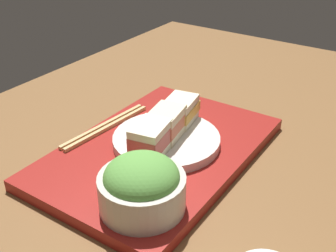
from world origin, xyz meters
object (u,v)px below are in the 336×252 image
(salad_bowl, at_px, (142,185))
(sandwich_far, at_px, (151,139))
(sandwich_middle, at_px, (166,123))
(chopsticks_pair, at_px, (106,126))
(sandwich_plate, at_px, (166,140))
(sandwich_near, at_px, (180,110))

(salad_bowl, bearing_deg, sandwich_far, -150.12)
(sandwich_middle, distance_m, chopsticks_pair, 0.14)
(salad_bowl, relative_size, chopsticks_pair, 0.59)
(sandwich_plate, distance_m, sandwich_middle, 0.03)
(chopsticks_pair, bearing_deg, salad_bowl, 53.74)
(sandwich_middle, xyz_separation_m, salad_bowl, (0.16, 0.07, -0.00))
(sandwich_near, height_order, sandwich_far, sandwich_far)
(sandwich_near, relative_size, sandwich_middle, 1.02)
(sandwich_middle, bearing_deg, sandwich_far, 8.48)
(sandwich_near, xyz_separation_m, sandwich_middle, (0.06, 0.01, 0.00))
(sandwich_far, distance_m, salad_bowl, 0.12)
(sandwich_middle, bearing_deg, sandwich_plate, 135.00)
(sandwich_plate, bearing_deg, chopsticks_pair, -82.59)
(sandwich_near, distance_m, salad_bowl, 0.23)
(sandwich_middle, height_order, chopsticks_pair, sandwich_middle)
(sandwich_near, distance_m, sandwich_middle, 0.06)
(sandwich_middle, xyz_separation_m, chopsticks_pair, (0.02, -0.13, -0.04))
(sandwich_far, bearing_deg, sandwich_near, -171.52)
(sandwich_plate, xyz_separation_m, salad_bowl, (0.16, 0.07, 0.03))
(sandwich_plate, height_order, salad_bowl, salad_bowl)
(sandwich_middle, relative_size, salad_bowl, 0.64)
(sandwich_plate, xyz_separation_m, sandwich_near, (-0.06, -0.01, 0.03))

